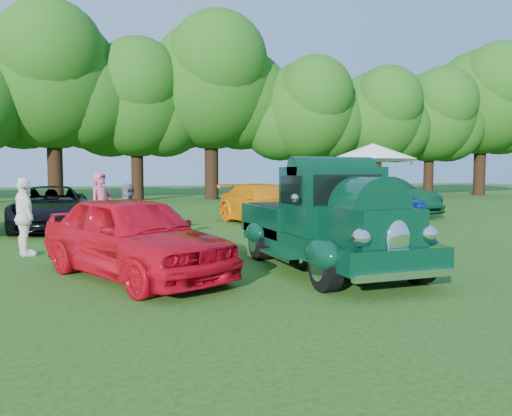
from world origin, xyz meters
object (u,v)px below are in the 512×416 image
object	(u,v)px
spectator_grey	(129,215)
canopy_tent	(373,152)
spectator_pink	(102,209)
red_convertible	(133,236)
hero_pickup	(326,225)
back_car_blue	(379,199)
spectator_white	(25,217)
back_car_black	(51,208)
back_car_green	(383,196)
back_car_orange	(265,204)

from	to	relation	value
spectator_grey	canopy_tent	bearing A→B (deg)	76.35
spectator_pink	canopy_tent	size ratio (longest dim) A/B	0.41
red_convertible	spectator_grey	world-z (taller)	spectator_grey
hero_pickup	back_car_blue	size ratio (longest dim) A/B	1.09
spectator_grey	spectator_white	xyz separation A→B (m)	(-2.42, -0.73, 0.09)
back_car_black	canopy_tent	distance (m)	16.29
back_car_blue	back_car_black	bearing A→B (deg)	-175.53
red_convertible	canopy_tent	size ratio (longest dim) A/B	0.96
back_car_black	spectator_white	world-z (taller)	spectator_white
hero_pickup	canopy_tent	size ratio (longest dim) A/B	1.11
hero_pickup	back_car_green	distance (m)	12.78
back_car_black	back_car_blue	size ratio (longest dim) A/B	1.10
back_car_black	hero_pickup	bearing A→B (deg)	-59.51
red_convertible	spectator_white	size ratio (longest dim) A/B	2.48
hero_pickup	back_car_blue	bearing A→B (deg)	51.06
spectator_white	hero_pickup	bearing A→B (deg)	-141.01
hero_pickup	spectator_pink	bearing A→B (deg)	129.88
hero_pickup	spectator_pink	distance (m)	6.40
back_car_black	back_car_green	size ratio (longest dim) A/B	1.01
hero_pickup	spectator_grey	xyz separation A→B (m)	(-3.44, 4.45, -0.06)
back_car_orange	spectator_white	bearing A→B (deg)	-156.34
back_car_orange	spectator_white	distance (m)	8.99
spectator_grey	red_convertible	bearing A→B (deg)	-52.66
back_car_green	spectator_grey	xyz separation A→B (m)	(-11.47, -5.48, -0.04)
back_car_black	spectator_pink	xyz separation A→B (m)	(1.44, -4.32, 0.24)
back_car_blue	back_car_green	world-z (taller)	back_car_green
back_car_green	spectator_pink	xyz separation A→B (m)	(-12.13, -5.03, 0.11)
back_car_blue	spectator_grey	xyz separation A→B (m)	(-10.55, -4.35, 0.00)
back_car_blue	spectator_grey	world-z (taller)	spectator_grey
back_car_blue	spectator_pink	world-z (taller)	spectator_pink
back_car_blue	canopy_tent	xyz separation A→B (m)	(2.84, 4.96, 2.16)
back_car_black	back_car_green	world-z (taller)	back_car_green
back_car_green	canopy_tent	distance (m)	4.77
hero_pickup	back_car_green	size ratio (longest dim) A/B	1.00
hero_pickup	back_car_black	size ratio (longest dim) A/B	0.99
red_convertible	spectator_pink	bearing A→B (deg)	69.64
back_car_blue	spectator_white	world-z (taller)	spectator_white
back_car_blue	spectator_white	distance (m)	13.93
spectator_pink	back_car_black	bearing A→B (deg)	66.90
back_car_green	spectator_pink	bearing A→B (deg)	-169.04
spectator_pink	canopy_tent	distance (m)	16.72
back_car_black	spectator_grey	size ratio (longest dim) A/B	3.22
back_car_green	spectator_grey	bearing A→B (deg)	-166.01
spectator_pink	spectator_white	bearing A→B (deg)	172.25
spectator_pink	spectator_grey	world-z (taller)	spectator_pink
canopy_tent	hero_pickup	bearing A→B (deg)	-125.87
hero_pickup	back_car_green	world-z (taller)	hero_pickup
back_car_blue	spectator_grey	bearing A→B (deg)	-151.22
back_car_orange	canopy_tent	bearing A→B (deg)	26.78
spectator_white	back_car_black	bearing A→B (deg)	-21.90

